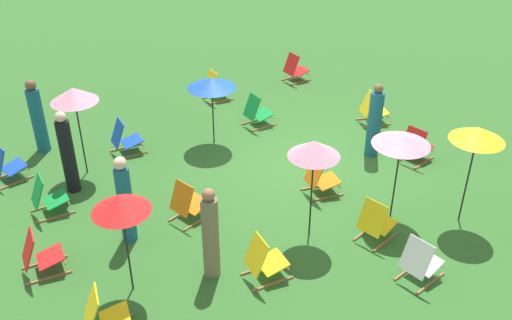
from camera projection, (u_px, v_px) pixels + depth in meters
The scene contains 27 objects.
ground_plane at pixel (302, 165), 12.64m from camera, with size 40.00×40.00×0.00m, color #2D6026.
deckchair_0 at pixel (47, 197), 10.91m from camera, with size 0.49×0.77×0.83m.
deckchair_1 at pixel (125, 139), 12.92m from camera, with size 0.51×0.78×0.83m.
deckchair_2 at pixel (40, 255), 9.46m from camera, with size 0.53×0.79×0.83m.
deckchair_3 at pixel (295, 69), 16.57m from camera, with size 0.51×0.78×0.83m.
deckchair_4 at pixel (188, 203), 10.75m from camera, with size 0.68×0.87×0.83m.
deckchair_5 at pixel (376, 222), 10.23m from camera, with size 0.65×0.85×0.83m.
deckchair_6 at pixel (103, 316), 8.30m from camera, with size 0.60×0.83×0.83m.
deckchair_7 at pixel (320, 178), 11.49m from camera, with size 0.62×0.84×0.83m.
deckchair_8 at pixel (257, 112), 14.11m from camera, with size 0.49×0.77×0.83m.
deckchair_9 at pixel (373, 110), 14.23m from camera, with size 0.68×0.87×0.83m.
deckchair_11 at pixel (416, 147), 12.62m from camera, with size 0.63×0.84×0.83m.
deckchair_12 at pixel (264, 261), 9.34m from camera, with size 0.53×0.79×0.83m.
deckchair_13 at pixel (6, 166), 11.91m from camera, with size 0.65×0.85×0.83m.
deckchair_14 at pixel (420, 262), 9.31m from camera, with size 0.60×0.83×0.83m.
deckchair_15 at pixel (216, 87), 15.44m from camera, with size 0.50×0.77×0.83m.
umbrella_0 at pixel (402, 140), 10.18m from camera, with size 1.06×1.06×1.78m.
umbrella_1 at pixel (121, 204), 8.44m from camera, with size 0.91×0.91×1.84m.
umbrella_2 at pixel (212, 83), 12.78m from camera, with size 1.11×1.11×1.64m.
umbrella_3 at pixel (478, 134), 9.95m from camera, with size 0.97×0.97×2.00m.
umbrella_4 at pixel (314, 149), 9.59m from camera, with size 0.90×0.90×1.97m.
umbrella_5 at pixel (74, 95), 11.45m from camera, with size 0.97×0.97×1.99m.
person_0 at pixel (210, 235), 9.20m from camera, with size 0.31×0.31×1.71m.
person_1 at pixel (125, 201), 9.99m from camera, with size 0.38×0.38×1.73m.
person_2 at pixel (375, 122), 12.66m from camera, with size 0.31×0.31×1.73m.
person_3 at pixel (38, 117), 12.81m from camera, with size 0.32×0.32×1.75m.
person_4 at pixel (68, 154), 11.37m from camera, with size 0.31×0.31×1.79m.
Camera 1 is at (-8.78, 6.37, 6.57)m, focal length 39.91 mm.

